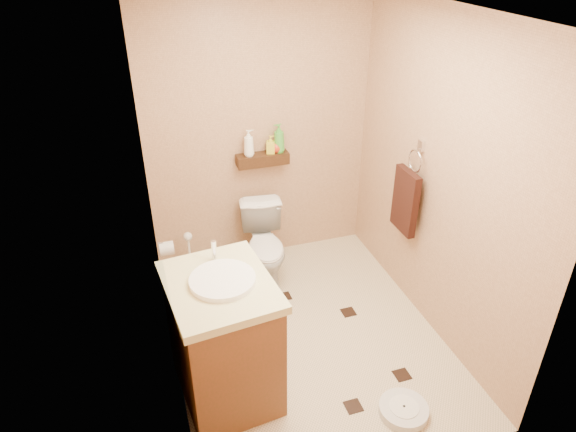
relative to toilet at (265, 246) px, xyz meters
name	(u,v)px	position (x,y,z in m)	size (l,w,h in m)	color
ground	(305,335)	(0.09, -0.83, -0.34)	(2.50, 2.50, 0.00)	beige
wall_back	(260,137)	(0.09, 0.42, 0.86)	(2.00, 0.04, 2.40)	tan
wall_front	(399,320)	(0.09, -2.08, 0.86)	(2.00, 0.04, 2.40)	tan
wall_left	(157,225)	(-0.91, -0.83, 0.86)	(0.04, 2.50, 2.40)	tan
wall_right	(438,181)	(1.09, -0.83, 0.86)	(0.04, 2.50, 2.40)	tan
ceiling	(313,11)	(0.09, -0.83, 2.06)	(2.00, 2.50, 0.02)	white
wall_shelf	(263,159)	(0.09, 0.34, 0.68)	(0.46, 0.14, 0.10)	#3D2410
floor_accents	(307,339)	(0.08, -0.88, -0.33)	(1.26, 1.41, 0.01)	black
toilet	(265,246)	(0.00, 0.00, 0.00)	(0.38, 0.66, 0.67)	white
vanity	(224,339)	(-0.61, -1.18, 0.14)	(0.71, 0.83, 1.08)	brown
bathroom_scale	(403,410)	(0.45, -1.73, -0.31)	(0.41, 0.41, 0.07)	silver
toilet_brush	(191,262)	(-0.65, 0.20, -0.17)	(0.11, 0.11, 0.48)	#1A6B69
towel_ring	(406,198)	(1.00, -0.58, 0.61)	(0.12, 0.30, 0.76)	silver
toilet_paper	(167,248)	(-0.85, -0.18, 0.26)	(0.12, 0.11, 0.12)	silver
bottle_a	(249,143)	(-0.03, 0.34, 0.85)	(0.09, 0.09, 0.23)	white
bottle_b	(271,144)	(0.16, 0.34, 0.81)	(0.07, 0.07, 0.16)	yellow
bottle_c	(276,145)	(0.21, 0.34, 0.80)	(0.10, 0.10, 0.13)	red
bottle_d	(279,138)	(0.24, 0.34, 0.86)	(0.10, 0.10, 0.26)	green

